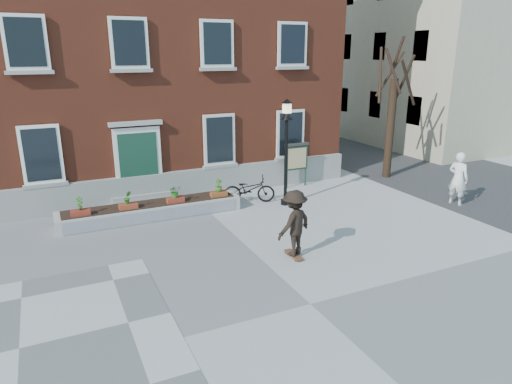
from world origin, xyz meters
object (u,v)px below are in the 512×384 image
bystander (458,179)px  parked_car (310,130)px  notice_board (297,158)px  skateboarder (294,223)px  lamp_post (286,138)px  bicycle (249,189)px

bystander → parked_car: bearing=-25.3°
parked_car → notice_board: 10.96m
parked_car → skateboarder: 17.92m
bystander → notice_board: bearing=25.7°
lamp_post → skateboarder: size_ratio=2.02×
notice_board → skateboarder: size_ratio=0.96×
notice_board → skateboarder: 6.99m
notice_board → skateboarder: (-3.54, -6.02, -0.25)m
lamp_post → skateboarder: bearing=-115.7°
parked_car → notice_board: size_ratio=2.06×
parked_car → bystander: size_ratio=1.91×
skateboarder → notice_board: bearing=59.5°
bicycle → parked_car: parked_car is taller
bystander → lamp_post: bearing=47.9°
parked_car → bystander: (-1.96, -13.61, 0.37)m
bicycle → bystander: (6.93, -3.54, 0.50)m
bicycle → skateboarder: (-0.88, -4.96, 0.50)m
parked_car → lamp_post: lamp_post is taller
parked_car → notice_board: notice_board is taller
bystander → bicycle: bearing=45.8°
skateboarder → bicycle: bearing=80.0°
lamp_post → parked_car: bearing=54.5°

